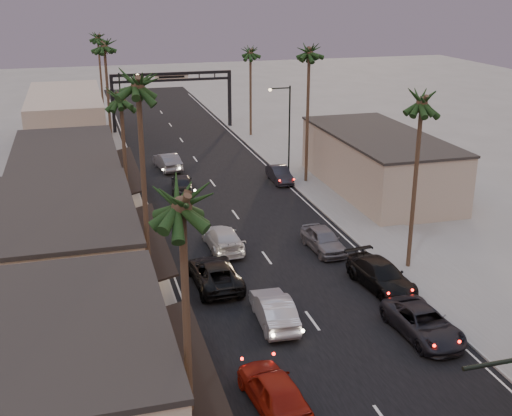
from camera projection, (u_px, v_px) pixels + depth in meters
ground at (227, 203)px, 54.96m from camera, size 200.00×200.00×0.00m
road at (215, 186)px, 59.50m from camera, size 14.00×120.00×0.02m
sidewalk_left at (106, 173)px, 63.43m from camera, size 5.00×92.00×0.12m
sidewalk_right at (288, 159)px, 68.25m from camera, size 5.00×92.00×0.12m
storefront_near at (67, 389)px, 25.33m from camera, size 8.00×12.00×5.50m
storefront_mid at (67, 253)px, 38.04m from camera, size 8.00×14.00×5.50m
storefront_far at (67, 181)px, 52.65m from camera, size 8.00×16.00×5.00m
storefront_dist at (66, 120)px, 73.37m from camera, size 8.00×20.00×6.00m
building_right at (378, 163)px, 57.68m from camera, size 8.00×18.00×5.00m
arch at (172, 86)px, 80.36m from camera, size 15.20×0.40×7.27m
streetlight_right at (287, 125)px, 59.48m from camera, size 2.13×0.30×9.00m
streetlight_left at (124, 108)px, 67.78m from camera, size 2.13×0.30×9.00m
palm_la at (181, 193)px, 20.82m from camera, size 3.20×3.20×13.20m
palm_lb at (137, 78)px, 31.97m from camera, size 3.20×3.20×15.20m
palm_lc at (120, 93)px, 45.66m from camera, size 3.20×3.20×12.20m
palm_ld at (104, 42)px, 62.26m from camera, size 3.20×3.20×14.20m
palm_ra at (423, 95)px, 38.80m from camera, size 3.20×3.20×13.20m
palm_rb at (309, 48)px, 56.63m from camera, size 3.20×3.20×14.20m
palm_rc at (250, 49)px, 75.44m from camera, size 3.20×3.20×12.20m
palm_far at (97, 34)px, 83.55m from camera, size 3.20×3.20×13.20m
oncoming_red at (274, 390)px, 28.42m from camera, size 2.54×5.24×1.72m
oncoming_pickup at (215, 273)px, 39.87m from camera, size 2.85×5.91×1.62m
oncoming_silver at (274, 309)px, 35.42m from camera, size 2.00×5.14×1.67m
oncoming_white at (223, 238)px, 45.32m from camera, size 2.33×5.52×1.59m
oncoming_dgrey at (182, 183)px, 57.90m from camera, size 2.45×4.80×1.57m
oncoming_grey_far at (168, 161)px, 64.48m from camera, size 2.47×5.33×1.69m
curbside_near at (423, 323)px, 34.13m from camera, size 2.85×5.69×1.55m
curbside_black at (381, 275)px, 39.51m from camera, size 3.06×6.02×1.67m
curbside_grey at (323, 240)px, 45.04m from camera, size 2.15×4.90×1.64m
curbside_far at (279, 174)px, 60.56m from camera, size 1.62×4.53×1.49m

